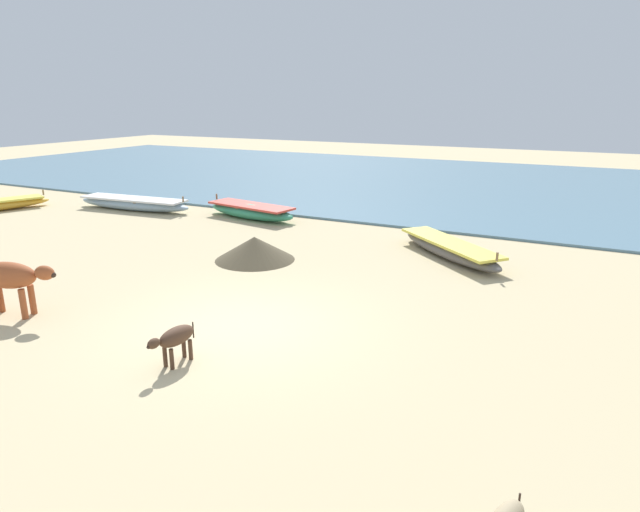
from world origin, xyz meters
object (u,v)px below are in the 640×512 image
Objects in this scene: fishing_boat_1 at (450,249)px; cow_adult_rust at (10,277)px; fishing_boat_0 at (251,211)px; fishing_boat_4 at (134,203)px; calf_near_dark at (175,338)px.

cow_adult_rust reaches higher than fishing_boat_1.
fishing_boat_0 is at bearing -151.52° from fishing_boat_1.
fishing_boat_1 is 0.74× the size of fishing_boat_4.
cow_adult_rust is 1.71× the size of calf_near_dark.
fishing_boat_0 is 2.34× the size of cow_adult_rust.
fishing_boat_1 is 10.27m from cow_adult_rust.
fishing_boat_0 is 0.78× the size of fishing_boat_4.
cow_adult_rust is (0.91, -9.58, 0.51)m from fishing_boat_0.
fishing_boat_0 reaches higher than fishing_boat_1.
fishing_boat_4 is at bearing 18.58° from fishing_boat_0.
fishing_boat_4 is (-12.25, 0.93, 0.02)m from fishing_boat_1.
fishing_boat_1 is at bearing 32.25° from cow_adult_rust.
fishing_boat_0 is 4.85m from fishing_boat_4.
fishing_boat_0 is 1.05× the size of fishing_boat_1.
fishing_boat_0 is at bearing 77.36° from cow_adult_rust.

